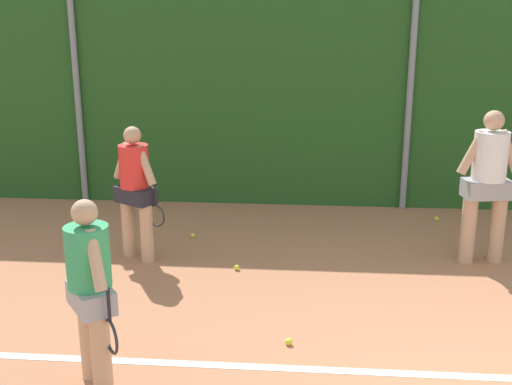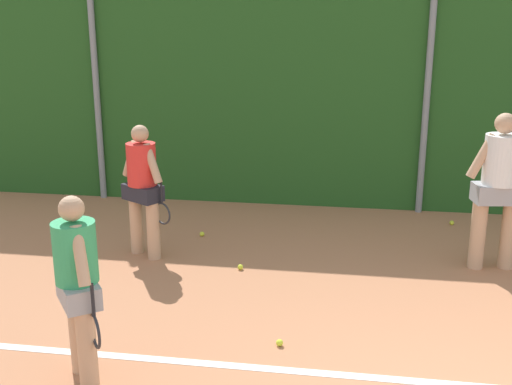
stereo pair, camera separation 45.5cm
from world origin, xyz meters
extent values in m
plane|color=#B2704C|center=(0.00, 1.80, 0.00)|extent=(27.53, 27.53, 0.00)
cube|color=#23511E|center=(0.00, 6.13, 1.79)|extent=(17.90, 0.25, 3.58)
cylinder|color=gray|center=(-5.16, 5.96, 1.84)|extent=(0.10, 0.10, 3.68)
cylinder|color=gray|center=(0.00, 5.96, 1.84)|extent=(0.10, 0.10, 3.68)
cylinder|color=tan|center=(-3.31, 0.89, 0.35)|extent=(0.16, 0.16, 0.71)
cylinder|color=tan|center=(-3.13, 0.64, 0.35)|extent=(0.16, 0.16, 0.71)
cube|color=#99999E|center=(-3.22, 0.76, 0.80)|extent=(0.50, 0.54, 0.19)
cylinder|color=#339E60|center=(-3.22, 0.76, 1.15)|extent=(0.35, 0.35, 0.50)
sphere|color=tan|center=(-3.22, 0.76, 1.51)|extent=(0.20, 0.20, 0.20)
cylinder|color=tan|center=(-3.34, 0.92, 1.19)|extent=(0.21, 0.25, 0.48)
cylinder|color=tan|center=(-3.10, 0.61, 1.19)|extent=(0.21, 0.25, 0.48)
cylinder|color=black|center=(-3.01, 0.57, 0.84)|extent=(0.03, 0.03, 0.28)
torus|color=#26262B|center=(-3.01, 0.57, 0.57)|extent=(0.19, 0.24, 0.28)
cylinder|color=tan|center=(-3.76, 3.64, 0.37)|extent=(0.16, 0.16, 0.74)
cylinder|color=tan|center=(-3.48, 3.47, 0.37)|extent=(0.16, 0.16, 0.74)
cube|color=#23232D|center=(-3.62, 3.55, 0.84)|extent=(0.57, 0.50, 0.20)
cylinder|color=red|center=(-3.62, 3.55, 1.20)|extent=(0.36, 0.36, 0.52)
sphere|color=tan|center=(-3.62, 3.55, 1.58)|extent=(0.21, 0.21, 0.21)
cylinder|color=tan|center=(-3.79, 3.66, 1.24)|extent=(0.27, 0.21, 0.50)
cylinder|color=tan|center=(-3.44, 3.45, 1.24)|extent=(0.27, 0.21, 0.50)
cylinder|color=black|center=(-3.34, 3.44, 0.88)|extent=(0.03, 0.03, 0.28)
torus|color=#26262B|center=(-3.34, 3.44, 0.61)|extent=(0.26, 0.17, 0.28)
cylinder|color=tan|center=(0.47, 3.78, 0.41)|extent=(0.18, 0.18, 0.83)
cylinder|color=tan|center=(0.83, 3.84, 0.41)|extent=(0.18, 0.18, 0.83)
cube|color=#99999E|center=(0.65, 3.81, 0.94)|extent=(0.60, 0.41, 0.22)
cylinder|color=white|center=(0.65, 3.81, 1.34)|extent=(0.41, 0.41, 0.59)
sphere|color=tan|center=(0.65, 3.81, 1.77)|extent=(0.24, 0.24, 0.24)
cylinder|color=tan|center=(0.42, 3.78, 1.39)|extent=(0.33, 0.15, 0.55)
sphere|color=#CCDB33|center=(-3.08, 4.35, 0.03)|extent=(0.07, 0.07, 0.07)
sphere|color=#CCDB33|center=(0.42, 5.38, 0.03)|extent=(0.07, 0.07, 0.07)
sphere|color=#CCDB33|center=(-2.34, 3.27, 0.03)|extent=(0.07, 0.07, 0.07)
sphere|color=#CCDB33|center=(-1.66, 1.55, 0.03)|extent=(0.07, 0.07, 0.07)
camera|label=1|loc=(-1.53, -3.66, 2.98)|focal=43.80mm
camera|label=2|loc=(-1.08, -3.60, 2.98)|focal=43.80mm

